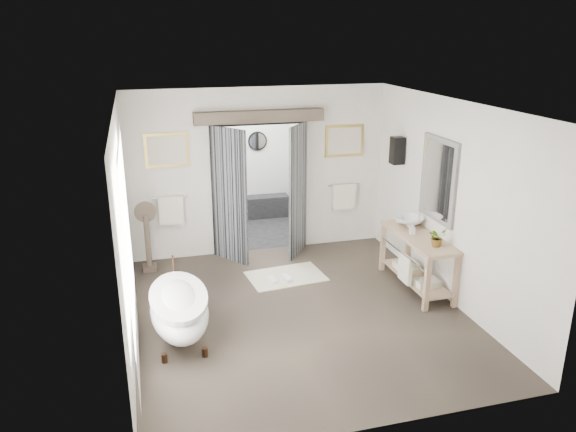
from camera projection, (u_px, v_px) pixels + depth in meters
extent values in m
plane|color=#4B4033|center=(299.00, 313.00, 7.91)|extent=(5.00, 5.00, 0.00)
cube|color=silver|center=(376.00, 298.00, 5.16)|extent=(4.50, 0.02, 2.90)
cube|color=silver|center=(124.00, 231.00, 6.89)|extent=(0.02, 5.00, 2.90)
cube|color=silver|center=(451.00, 202.00, 8.01)|extent=(0.02, 5.00, 2.90)
cube|color=silver|center=(170.00, 177.00, 9.36)|extent=(1.45, 0.02, 2.90)
cube|color=silver|center=(342.00, 166.00, 10.11)|extent=(1.45, 0.02, 2.90)
cube|color=silver|center=(258.00, 105.00, 9.37)|extent=(1.60, 0.02, 0.60)
cube|color=white|center=(301.00, 105.00, 6.99)|extent=(4.50, 5.00, 0.02)
cube|color=white|center=(129.00, 256.00, 6.38)|extent=(0.02, 2.20, 2.70)
cube|color=gray|center=(439.00, 180.00, 8.23)|extent=(0.05, 0.95, 1.25)
cube|color=silver|center=(437.00, 180.00, 8.23)|extent=(0.01, 0.80, 1.10)
cube|color=black|center=(397.00, 150.00, 9.25)|extent=(0.20, 0.20, 0.45)
sphere|color=#FFCC8C|center=(397.00, 150.00, 9.25)|extent=(0.10, 0.10, 0.10)
cube|color=black|center=(250.00, 231.00, 11.11)|extent=(2.20, 2.00, 0.01)
cube|color=white|center=(247.00, 104.00, 10.32)|extent=(2.20, 2.00, 0.02)
cube|color=white|center=(239.00, 159.00, 11.63)|extent=(2.20, 0.02, 2.50)
cube|color=white|center=(190.00, 173.00, 10.44)|extent=(0.02, 2.00, 2.50)
cube|color=white|center=(303.00, 166.00, 10.99)|extent=(0.02, 2.00, 2.50)
cube|color=black|center=(242.00, 208.00, 11.79)|extent=(2.00, 0.35, 0.45)
cylinder|color=silver|center=(219.00, 143.00, 11.39)|extent=(0.40, 0.03, 0.40)
cylinder|color=silver|center=(258.00, 141.00, 11.59)|extent=(0.40, 0.03, 0.40)
cube|color=black|center=(214.00, 192.00, 9.63)|extent=(0.07, 0.10, 2.30)
cube|color=black|center=(303.00, 185.00, 10.03)|extent=(0.07, 0.10, 2.30)
cube|color=black|center=(258.00, 123.00, 9.47)|extent=(1.67, 0.10, 0.07)
cube|color=black|center=(229.00, 196.00, 9.36)|extent=(0.50, 0.67, 2.30)
cube|color=black|center=(298.00, 191.00, 9.66)|extent=(0.50, 0.67, 2.30)
cube|color=#4C4037|center=(260.00, 116.00, 9.34)|extent=(2.20, 0.20, 0.20)
cube|color=gold|center=(167.00, 150.00, 9.18)|extent=(0.72, 0.03, 0.57)
cube|color=silver|center=(167.00, 150.00, 9.17)|extent=(0.62, 0.01, 0.47)
cube|color=gold|center=(344.00, 141.00, 9.95)|extent=(0.72, 0.03, 0.57)
cube|color=silver|center=(345.00, 141.00, 9.94)|extent=(0.62, 0.01, 0.47)
cylinder|color=silver|center=(170.00, 198.00, 9.40)|extent=(0.60, 0.02, 0.02)
cube|color=beige|center=(171.00, 210.00, 9.45)|extent=(0.42, 0.08, 0.48)
cylinder|color=silver|center=(344.00, 185.00, 10.17)|extent=(0.60, 0.02, 0.02)
cube|color=beige|center=(344.00, 197.00, 10.22)|extent=(0.42, 0.08, 0.48)
cylinder|color=#3C2416|center=(165.00, 358.00, 6.72)|extent=(0.08, 0.08, 0.12)
cylinder|color=#3C2416|center=(205.00, 352.00, 6.84)|extent=(0.08, 0.08, 0.12)
cylinder|color=#3C2416|center=(159.00, 313.00, 7.79)|extent=(0.08, 0.08, 0.12)
cylinder|color=#3C2416|center=(195.00, 309.00, 7.91)|extent=(0.08, 0.08, 0.12)
ellipsoid|color=white|center=(179.00, 309.00, 7.21)|extent=(0.74, 1.65, 0.52)
cylinder|color=#3C2416|center=(173.00, 264.00, 7.80)|extent=(0.03, 0.03, 0.21)
cube|color=tan|center=(427.00, 283.00, 7.84)|extent=(0.07, 0.07, 0.85)
cube|color=tan|center=(456.00, 280.00, 7.96)|extent=(0.07, 0.07, 0.85)
cube|color=tan|center=(383.00, 246.00, 9.20)|extent=(0.07, 0.07, 0.85)
cube|color=tan|center=(408.00, 243.00, 9.31)|extent=(0.07, 0.07, 0.85)
cube|color=tan|center=(419.00, 237.00, 8.45)|extent=(0.55, 1.60, 0.05)
cube|color=tan|center=(416.00, 277.00, 8.66)|extent=(0.45, 1.50, 0.03)
cylinder|color=silver|center=(402.00, 253.00, 8.45)|extent=(0.02, 1.40, 0.02)
cube|color=beige|center=(405.00, 269.00, 8.38)|extent=(0.06, 0.34, 0.42)
cube|color=beige|center=(427.00, 283.00, 8.32)|extent=(0.35, 0.25, 0.10)
cube|color=beige|center=(406.00, 265.00, 8.96)|extent=(0.35, 0.25, 0.10)
cube|color=#4C4037|center=(150.00, 268.00, 9.31)|extent=(0.23, 0.23, 0.08)
cylinder|color=#4C4037|center=(148.00, 241.00, 9.16)|extent=(0.09, 0.09, 0.88)
cylinder|color=silver|center=(145.00, 212.00, 9.02)|extent=(0.31, 0.02, 0.31)
cylinder|color=#4C4037|center=(145.00, 212.00, 9.00)|extent=(0.35, 0.02, 0.35)
cube|color=beige|center=(286.00, 276.00, 9.06)|extent=(1.28, 0.92, 0.01)
cube|color=white|center=(273.00, 280.00, 8.86)|extent=(0.14, 0.27, 0.05)
cube|color=white|center=(287.00, 278.00, 8.92)|extent=(0.14, 0.27, 0.05)
imported|color=white|center=(410.00, 222.00, 8.81)|extent=(0.59, 0.59, 0.15)
imported|color=gray|center=(437.00, 237.00, 7.98)|extent=(0.30, 0.27, 0.28)
imported|color=gray|center=(412.00, 228.00, 8.49)|extent=(0.10, 0.10, 0.18)
imported|color=gray|center=(400.00, 218.00, 8.94)|extent=(0.18, 0.18, 0.18)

